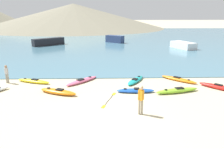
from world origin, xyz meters
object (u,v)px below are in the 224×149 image
person_near_waterline (7,73)px  moored_boat_2 (115,39)px  kayak_on_sand_7 (220,87)px  loose_paddle (109,100)px  kayak_on_sand_6 (135,80)px  moored_boat_0 (183,45)px  kayak_on_sand_0 (58,92)px  kayak_on_sand_8 (179,79)px  kayak_on_sand_3 (34,81)px  kayak_on_sand_1 (135,91)px  kayak_on_sand_5 (82,81)px  kayak_on_sand_2 (177,90)px  moored_boat_3 (49,42)px  person_near_foreground (141,98)px

person_near_waterline → moored_boat_2: (10.08, 26.15, -0.12)m
kayak_on_sand_7 → loose_paddle: bearing=-167.5°
loose_paddle → kayak_on_sand_6: bearing=60.3°
kayak_on_sand_7 → moored_boat_0: moored_boat_0 is taller
kayak_on_sand_0 → kayak_on_sand_8: size_ratio=1.10×
moored_boat_2 → kayak_on_sand_3: bearing=-106.9°
kayak_on_sand_1 → moored_boat_2: moored_boat_2 is taller
kayak_on_sand_1 → moored_boat_2: size_ratio=0.75×
kayak_on_sand_0 → kayak_on_sand_7: size_ratio=1.08×
kayak_on_sand_0 → kayak_on_sand_5: kayak_on_sand_0 is taller
kayak_on_sand_7 → kayak_on_sand_2: bearing=-170.6°
kayak_on_sand_6 → moored_boat_3: bearing=120.0°
kayak_on_sand_0 → kayak_on_sand_8: 10.18m
kayak_on_sand_8 → moored_boat_2: bearing=99.7°
moored_boat_0 → moored_boat_3: 23.73m
kayak_on_sand_6 → kayak_on_sand_1: bearing=-97.5°
kayak_on_sand_3 → kayak_on_sand_7: 15.04m
kayak_on_sand_3 → kayak_on_sand_6: (8.63, 0.06, -0.02)m
kayak_on_sand_1 → moored_boat_3: bearing=116.7°
kayak_on_sand_8 → loose_paddle: (-6.10, -4.18, -0.13)m
kayak_on_sand_1 → moored_boat_0: (10.70, 20.67, 0.45)m
kayak_on_sand_8 → loose_paddle: size_ratio=1.02×
kayak_on_sand_1 → kayak_on_sand_3: bearing=162.7°
person_near_foreground → kayak_on_sand_5: bearing=122.7°
kayak_on_sand_0 → moored_boat_2: bearing=79.6°
kayak_on_sand_1 → person_near_foreground: bearing=-93.1°
kayak_on_sand_0 → kayak_on_sand_5: 3.12m
kayak_on_sand_1 → kayak_on_sand_3: (-8.28, 2.58, 0.00)m
kayak_on_sand_1 → moored_boat_2: (-0.35, 28.73, 0.62)m
kayak_on_sand_7 → loose_paddle: 8.80m
kayak_on_sand_7 → kayak_on_sand_8: size_ratio=1.02×
kayak_on_sand_0 → moored_boat_0: size_ratio=0.63×
kayak_on_sand_0 → person_near_foreground: person_near_foreground is taller
kayak_on_sand_0 → kayak_on_sand_2: size_ratio=0.87×
kayak_on_sand_3 → moored_boat_3: bearing=100.9°
person_near_foreground → loose_paddle: person_near_foreground is taller
kayak_on_sand_7 → person_near_waterline: 17.19m
kayak_on_sand_2 → kayak_on_sand_3: kayak_on_sand_2 is taller
kayak_on_sand_3 → moored_boat_0: bearing=43.6°
loose_paddle → kayak_on_sand_2: bearing=14.6°
kayak_on_sand_2 → person_near_waterline: 13.79m
kayak_on_sand_5 → kayak_on_sand_6: (4.57, 0.02, -0.00)m
kayak_on_sand_8 → moored_boat_0: (6.59, 17.93, 0.44)m
moored_boat_3 → kayak_on_sand_6: bearing=-60.0°
kayak_on_sand_0 → person_near_waterline: size_ratio=1.96×
kayak_on_sand_0 → person_near_foreground: (5.45, -3.48, 0.82)m
kayak_on_sand_1 → person_near_waterline: person_near_waterline is taller
kayak_on_sand_6 → kayak_on_sand_7: kayak_on_sand_7 is taller
kayak_on_sand_1 → moored_boat_3: size_ratio=0.53×
kayak_on_sand_8 → person_near_foreground: size_ratio=1.58×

